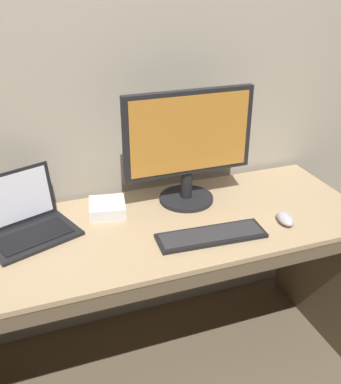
{
  "coord_description": "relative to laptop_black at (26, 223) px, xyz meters",
  "views": [
    {
      "loc": [
        -0.46,
        -1.5,
        1.71
      ],
      "look_at": [
        0.09,
        0.0,
        0.89
      ],
      "focal_mm": 42.32,
      "sensor_mm": 36.0,
      "label": 1
    }
  ],
  "objects": [
    {
      "name": "ground_plane",
      "position": [
        0.47,
        -0.11,
        -0.8
      ],
      "size": [
        14.0,
        14.0,
        0.0
      ],
      "primitive_type": "plane",
      "color": "brown"
    },
    {
      "name": "wired_keyboard",
      "position": [
        0.67,
        -0.27,
        -0.04
      ],
      "size": [
        0.43,
        0.16,
        0.02
      ],
      "color": "black",
      "rests_on": "desk"
    },
    {
      "name": "external_drive_box",
      "position": [
        0.33,
        0.06,
        -0.02
      ],
      "size": [
        0.18,
        0.18,
        0.05
      ],
      "primitive_type": "cube",
      "rotation": [
        0.0,
        0.0,
        -0.18
      ],
      "color": "silver",
      "rests_on": "desk"
    },
    {
      "name": "desk",
      "position": [
        0.47,
        -0.12,
        -0.3
      ],
      "size": [
        1.83,
        0.66,
        0.75
      ],
      "color": "tan",
      "rests_on": "ground"
    },
    {
      "name": "computer_mouse",
      "position": [
        1.0,
        -0.27,
        -0.03
      ],
      "size": [
        0.08,
        0.12,
        0.04
      ],
      "primitive_type": "ellipsoid",
      "rotation": [
        0.0,
        0.0,
        -0.22
      ],
      "color": "#B7B7BC",
      "rests_on": "desk"
    },
    {
      "name": "external_monitor",
      "position": [
        0.69,
        0.03,
        0.23
      ],
      "size": [
        0.56,
        0.24,
        0.5
      ],
      "color": "black",
      "rests_on": "desk"
    },
    {
      "name": "laptop_black",
      "position": [
        0.0,
        0.0,
        0.0
      ],
      "size": [
        0.4,
        0.36,
        0.23
      ],
      "color": "black",
      "rests_on": "desk"
    },
    {
      "name": "back_wall",
      "position": [
        0.47,
        0.27,
        0.57
      ],
      "size": [
        3.82,
        0.04,
        2.74
      ],
      "primitive_type": "cube",
      "color": "#ADA38E",
      "rests_on": "ground"
    }
  ]
}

